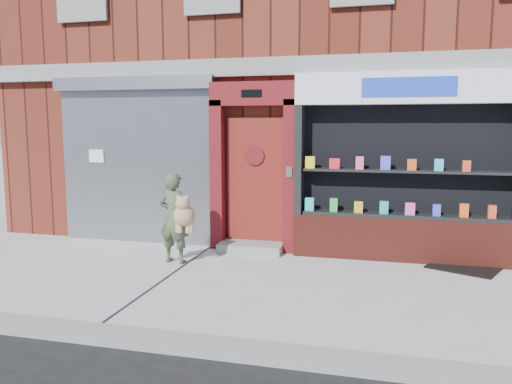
% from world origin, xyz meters
% --- Properties ---
extents(ground, '(80.00, 80.00, 0.00)m').
position_xyz_m(ground, '(0.00, 0.00, 0.00)').
color(ground, '#9E9E99').
rests_on(ground, ground).
extents(curb, '(60.00, 0.30, 0.12)m').
position_xyz_m(curb, '(0.00, -2.15, 0.06)').
color(curb, gray).
rests_on(curb, ground).
extents(building, '(12.00, 8.16, 8.00)m').
position_xyz_m(building, '(-0.00, 5.99, 4.00)').
color(building, '#571D13').
rests_on(building, ground).
extents(shutter_bay, '(3.10, 0.30, 3.04)m').
position_xyz_m(shutter_bay, '(-3.00, 1.93, 1.72)').
color(shutter_bay, gray).
rests_on(shutter_bay, ground).
extents(red_door_bay, '(1.52, 0.58, 2.90)m').
position_xyz_m(red_door_bay, '(-0.75, 1.86, 1.46)').
color(red_door_bay, '#500D11').
rests_on(red_door_bay, ground).
extents(pharmacy_bay, '(3.50, 0.41, 3.00)m').
position_xyz_m(pharmacy_bay, '(1.75, 1.81, 1.37)').
color(pharmacy_bay, maroon).
rests_on(pharmacy_bay, ground).
extents(woman, '(0.68, 0.51, 1.44)m').
position_xyz_m(woman, '(-1.72, 0.73, 0.74)').
color(woman, '#455236').
rests_on(woman, ground).
extents(doormat, '(1.17, 1.03, 0.02)m').
position_xyz_m(doormat, '(2.65, 1.50, 0.01)').
color(doormat, black).
rests_on(doormat, ground).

